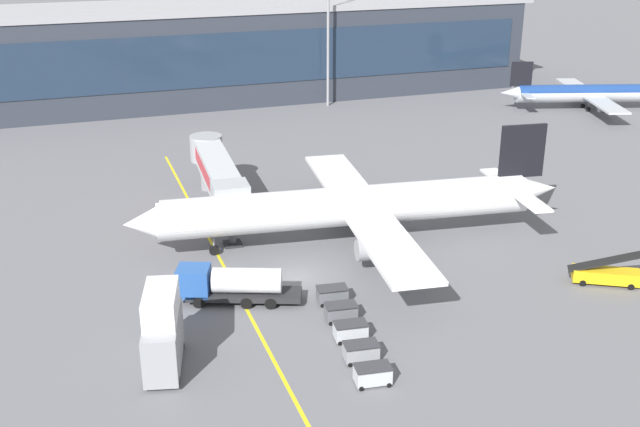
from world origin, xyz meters
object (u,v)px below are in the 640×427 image
Objects in this scene: main_airliner at (351,206)px; catering_lift at (163,331)px; baggage_cart_3 at (341,312)px; commuter_jet_far at (596,93)px; belt_loader at (606,274)px; baggage_cart_1 at (361,351)px; baggage_cart_0 at (373,374)px; baggage_cart_2 at (350,331)px; baggage_cart_4 at (332,294)px; fuel_tanker at (231,284)px.

main_airliner reaches higher than catering_lift.
main_airliner reaches higher than baggage_cart_3.
belt_loader is at bearing -126.18° from commuter_jet_far.
baggage_cart_0 is at bearing -96.48° from baggage_cart_1.
baggage_cart_3 is at bearing 83.52° from baggage_cart_1.
belt_loader is 0.93× the size of catering_lift.
main_airliner is 19.58m from baggage_cart_2.
baggage_cart_0 and baggage_cart_4 have the same top height.
commuter_jet_far is (66.77, 60.34, 2.09)m from baggage_cart_1.
catering_lift is at bearing -129.58° from fuel_tanker.
fuel_tanker is 17.20m from baggage_cart_0.
main_airliner is 27.63m from catering_lift.
baggage_cart_0 is at bearing -136.58° from commuter_jet_far.
main_airliner reaches higher than fuel_tanker.
commuter_jet_far is (65.69, 50.80, 2.09)m from baggage_cart_4.
catering_lift is 15.04m from baggage_cart_1.
commuter_jet_far is at bearing 39.26° from baggage_cart_3.
baggage_cart_1 is 3.20m from baggage_cart_2.
baggage_cart_4 is (1.08, 9.54, 0.00)m from baggage_cart_1.
belt_loader is at bearing 10.39° from baggage_cart_1.
fuel_tanker is at bearing 142.19° from baggage_cart_3.
commuter_jet_far reaches higher than baggage_cart_3.
baggage_cart_3 is at bearing 83.52° from baggage_cart_2.
baggage_cart_0 is 9.60m from baggage_cart_3.
belt_loader is 2.37× the size of baggage_cart_3.
main_airliner is at bearing 30.66° from fuel_tanker.
baggage_cart_4 is 83.07m from commuter_jet_far.
baggage_cart_0 is at bearing -96.48° from baggage_cart_2.
baggage_cart_3 is at bearing -140.74° from commuter_jet_far.
baggage_cart_0 is (-7.67, -24.36, -3.31)m from main_airliner.
baggage_cart_2 is at bearing -111.10° from main_airliner.
baggage_cart_1 is at bearing -96.48° from baggage_cart_2.
baggage_cart_1 is (14.32, -4.01, -2.28)m from catering_lift.
commuter_jet_far is at bearing 42.10° from baggage_cart_1.
baggage_cart_4 is at bearing -19.85° from fuel_tanker.
baggage_cart_3 is (0.36, 3.18, 0.00)m from baggage_cart_2.
commuter_jet_far reaches higher than baggage_cart_0.
baggage_cart_0 and baggage_cart_3 have the same top height.
belt_loader is at bearing 16.74° from baggage_cart_0.
belt_loader is 25.84m from baggage_cart_2.
fuel_tanker is 3.91× the size of baggage_cart_3.
fuel_tanker is at bearing 166.93° from belt_loader.
baggage_cart_2 is (-6.95, -18.00, -3.31)m from main_airliner.
baggage_cart_0 is at bearing -27.25° from catering_lift.
belt_loader is 26.59m from baggage_cart_1.
main_airliner reaches higher than baggage_cart_2.
commuter_jet_far is (81.09, 56.34, -0.19)m from catering_lift.
commuter_jet_far reaches higher than baggage_cart_1.
main_airliner is 16.14× the size of baggage_cart_3.
baggage_cart_1 and baggage_cart_3 have the same top height.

